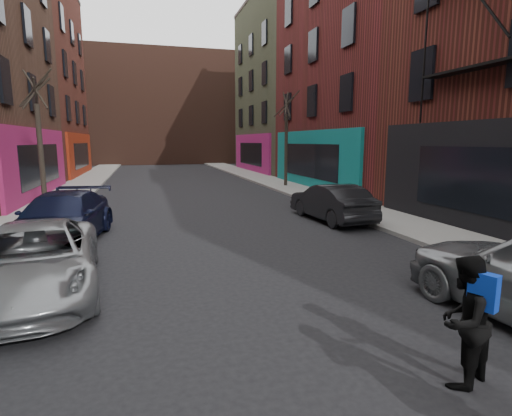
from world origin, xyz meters
TOP-DOWN VIEW (x-y plane):
  - sidewalk_left at (-6.25, 30.00)m, footprint 2.50×84.00m
  - sidewalk_right at (6.25, 30.00)m, footprint 2.50×84.00m
  - buildings_right at (13.50, 16.00)m, footprint 12.00×56.00m
  - building_far at (0.00, 56.00)m, footprint 40.00×10.00m
  - tree_left_far at (-6.20, 18.00)m, footprint 2.00×2.00m
  - tree_right_far at (6.20, 24.00)m, footprint 2.00×2.00m
  - parked_left_far at (-4.36, 8.51)m, footprint 2.74×5.02m
  - parked_left_end at (-4.60, 12.57)m, footprint 2.67×5.16m
  - parked_right_end at (4.19, 13.55)m, footprint 1.71×4.18m
  - pedestrian at (1.23, 4.05)m, footprint 0.94×0.85m

SIDE VIEW (x-z plane):
  - sidewalk_left at x=-6.25m, z-range 0.00..0.13m
  - sidewalk_right at x=6.25m, z-range 0.00..0.13m
  - parked_left_far at x=-4.36m, z-range 0.00..1.33m
  - parked_right_end at x=4.19m, z-range 0.00..1.35m
  - parked_left_end at x=-4.60m, z-range 0.00..1.43m
  - pedestrian at x=1.23m, z-range 0.01..1.59m
  - tree_left_far at x=-6.20m, z-range 0.13..6.63m
  - tree_right_far at x=6.20m, z-range 0.13..6.93m
  - building_far at x=0.00m, z-range 0.00..14.00m
  - buildings_right at x=13.50m, z-range 0.00..16.00m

